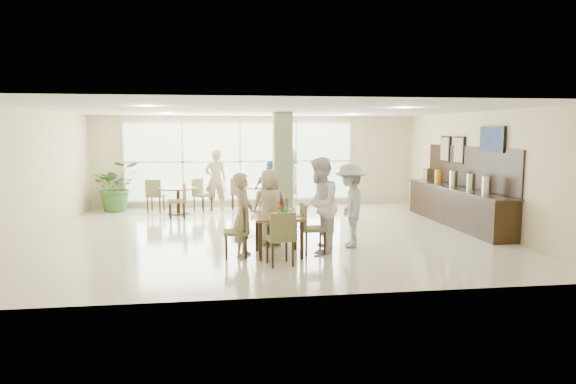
{
  "coord_description": "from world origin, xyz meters",
  "views": [
    {
      "loc": [
        -1.24,
        -11.46,
        2.33
      ],
      "look_at": [
        0.2,
        -1.2,
        1.1
      ],
      "focal_mm": 32.0,
      "sensor_mm": 36.0,
      "label": 1
    }
  ],
  "objects": [
    {
      "name": "adult_a",
      "position": [
        0.21,
        2.39,
        0.77
      ],
      "size": [
        1.03,
        0.79,
        1.55
      ],
      "primitive_type": "imported",
      "rotation": [
        0.0,
        0.0,
        0.34
      ],
      "color": "#428CC8",
      "rests_on": "ground"
    },
    {
      "name": "ground",
      "position": [
        0.0,
        0.0,
        0.0
      ],
      "size": [
        10.0,
        10.0,
        0.0
      ],
      "primitive_type": "plane",
      "color": "beige",
      "rests_on": "ground"
    },
    {
      "name": "framed_art_b",
      "position": [
        4.95,
        1.8,
        1.85
      ],
      "size": [
        0.05,
        0.55,
        0.7
      ],
      "color": "black",
      "rests_on": "ground"
    },
    {
      "name": "teen_right",
      "position": [
        0.71,
        -1.91,
        0.92
      ],
      "size": [
        0.95,
        1.07,
        1.84
      ],
      "primitive_type": "imported",
      "rotation": [
        0.0,
        0.0,
        -1.9
      ],
      "color": "white",
      "rests_on": "ground"
    },
    {
      "name": "teen_left",
      "position": [
        -0.76,
        -2.0,
        0.78
      ],
      "size": [
        0.53,
        0.66,
        1.57
      ],
      "primitive_type": "imported",
      "rotation": [
        0.0,
        0.0,
        1.27
      ],
      "color": "tan",
      "rests_on": "ground"
    },
    {
      "name": "framed_art_a",
      "position": [
        4.95,
        1.0,
        1.85
      ],
      "size": [
        0.05,
        0.55,
        0.7
      ],
      "color": "black",
      "rests_on": "ground"
    },
    {
      "name": "column",
      "position": [
        0.4,
        1.2,
        1.4
      ],
      "size": [
        0.45,
        0.45,
        2.8
      ],
      "primitive_type": "cube",
      "color": "#6A6E4C",
      "rests_on": "ground"
    },
    {
      "name": "adult_b",
      "position": [
        0.86,
        3.29,
        0.92
      ],
      "size": [
        0.78,
        1.73,
        1.85
      ],
      "primitive_type": "imported",
      "rotation": [
        0.0,
        0.0,
        -1.6
      ],
      "color": "white",
      "rests_on": "ground"
    },
    {
      "name": "room_shell",
      "position": [
        0.0,
        0.0,
        1.7
      ],
      "size": [
        10.0,
        10.0,
        10.0
      ],
      "color": "white",
      "rests_on": "ground"
    },
    {
      "name": "teen_standing",
      "position": [
        1.42,
        -1.53,
        0.85
      ],
      "size": [
        0.79,
        1.18,
        1.7
      ],
      "primitive_type": "imported",
      "rotation": [
        0.0,
        0.0,
        -1.72
      ],
      "color": "#ABACAE",
      "rests_on": "ground"
    },
    {
      "name": "main_table",
      "position": [
        -0.09,
        -2.02,
        0.65
      ],
      "size": [
        0.9,
        0.9,
        0.75
      ],
      "color": "brown",
      "rests_on": "ground"
    },
    {
      "name": "potted_plant",
      "position": [
        -4.14,
        3.98,
        0.73
      ],
      "size": [
        1.72,
        1.72,
        1.46
      ],
      "primitive_type": "imported",
      "rotation": [
        0.0,
        0.0,
        0.39
      ],
      "color": "#325F26",
      "rests_on": "ground"
    },
    {
      "name": "chairs_table_right",
      "position": [
        0.11,
        3.32,
        0.47
      ],
      "size": [
        1.93,
        1.91,
        0.95
      ],
      "color": "brown",
      "rests_on": "ground"
    },
    {
      "name": "round_table_left",
      "position": [
        -2.32,
        3.21,
        0.57
      ],
      "size": [
        1.09,
        1.09,
        0.75
      ],
      "color": "brown",
      "rests_on": "ground"
    },
    {
      "name": "buffet_counter",
      "position": [
        4.7,
        0.51,
        0.55
      ],
      "size": [
        0.64,
        4.7,
        1.95
      ],
      "color": "black",
      "rests_on": "ground"
    },
    {
      "name": "chairs_main_table",
      "position": [
        -0.12,
        -2.0,
        0.47
      ],
      "size": [
        1.95,
        2.04,
        0.95
      ],
      "color": "brown",
      "rests_on": "ground"
    },
    {
      "name": "teen_far",
      "position": [
        -0.16,
        -1.13,
        0.79
      ],
      "size": [
        0.8,
        0.49,
        1.58
      ],
      "primitive_type": "imported",
      "rotation": [
        0.0,
        0.0,
        3.23
      ],
      "color": "tan",
      "rests_on": "ground"
    },
    {
      "name": "window_bank",
      "position": [
        -0.5,
        4.46,
        1.4
      ],
      "size": [
        7.0,
        0.04,
        7.0
      ],
      "color": "silver",
      "rests_on": "ground"
    },
    {
      "name": "adult_standing",
      "position": [
        -1.26,
        3.79,
        0.9
      ],
      "size": [
        0.72,
        0.53,
        1.8
      ],
      "primitive_type": "imported",
      "rotation": [
        0.0,
        0.0,
        3.3
      ],
      "color": "tan",
      "rests_on": "ground"
    },
    {
      "name": "round_table_right",
      "position": [
        0.12,
        3.31,
        0.59
      ],
      "size": [
        1.17,
        1.17,
        0.75
      ],
      "color": "brown",
      "rests_on": "ground"
    },
    {
      "name": "chairs_table_left",
      "position": [
        -2.31,
        3.25,
        0.47
      ],
      "size": [
        1.94,
        1.78,
        0.95
      ],
      "color": "brown",
      "rests_on": "ground"
    },
    {
      "name": "tabletop_clutter",
      "position": [
        -0.05,
        -2.03,
        0.81
      ],
      "size": [
        0.79,
        0.76,
        0.21
      ],
      "color": "white",
      "rests_on": "main_table"
    },
    {
      "name": "wall_tv",
      "position": [
        4.94,
        -0.6,
        2.15
      ],
      "size": [
        0.06,
        1.0,
        0.58
      ],
      "color": "black",
      "rests_on": "ground"
    }
  ]
}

